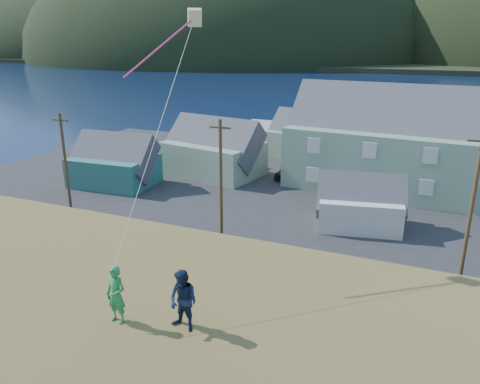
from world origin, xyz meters
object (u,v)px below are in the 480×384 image
at_px(wharf, 317,135).
at_px(shed_teal, 114,162).
at_px(shed_palegreen_near, 213,150).
at_px(kite_flyer_green, 116,295).
at_px(kite_flyer_navy, 183,301).
at_px(shed_palegreen_far, 313,137).
at_px(lodge, 479,150).
at_px(shed_white, 360,203).

bearing_deg(wharf, shed_teal, -113.19).
xyz_separation_m(wharf, shed_palegreen_near, (-5.63, -23.38, 2.39)).
relative_size(wharf, kite_flyer_green, 16.15).
distance_m(shed_teal, kite_flyer_navy, 37.07).
bearing_deg(kite_flyer_navy, shed_teal, 140.37).
bearing_deg(shed_palegreen_far, kite_flyer_green, -69.23).
relative_size(shed_teal, shed_palegreen_far, 0.73).
xyz_separation_m(lodge, kite_flyer_navy, (-9.26, -37.26, 3.31)).
xyz_separation_m(shed_white, kite_flyer_navy, (-0.71, -26.19, 5.97)).
bearing_deg(shed_teal, shed_white, -6.86).
relative_size(lodge, shed_teal, 4.15).
height_order(shed_palegreen_far, kite_flyer_green, kite_flyer_green).
xyz_separation_m(shed_teal, kite_flyer_navy, (23.93, -27.75, 5.60)).
bearing_deg(wharf, lodge, -46.54).
bearing_deg(lodge, shed_palegreen_near, -170.68).
bearing_deg(shed_teal, kite_flyer_navy, -52.47).
height_order(shed_palegreen_far, kite_flyer_navy, kite_flyer_navy).
bearing_deg(shed_teal, shed_palegreen_near, 40.91).
relative_size(shed_palegreen_near, kite_flyer_green, 7.09).
xyz_separation_m(wharf, kite_flyer_navy, (10.79, -58.42, 7.58)).
height_order(shed_palegreen_near, shed_palegreen_far, shed_palegreen_near).
bearing_deg(shed_palegreen_near, shed_white, -16.23).
bearing_deg(shed_palegreen_far, shed_palegreen_near, -113.49).
height_order(lodge, shed_palegreen_far, lodge).
xyz_separation_m(shed_white, shed_palegreen_far, (-9.02, 19.90, 0.67)).
distance_m(shed_white, kite_flyer_green, 27.36).
height_order(shed_teal, shed_white, shed_teal).
distance_m(wharf, lodge, 29.47).
xyz_separation_m(shed_teal, shed_palegreen_far, (15.62, 18.34, 0.30)).
height_order(shed_white, kite_flyer_green, kite_flyer_green).
xyz_separation_m(wharf, shed_white, (11.50, -32.23, 1.61)).
bearing_deg(lodge, shed_palegreen_far, 157.70).
relative_size(lodge, shed_palegreen_near, 3.11).
distance_m(wharf, shed_white, 34.26).
xyz_separation_m(wharf, shed_teal, (-13.14, -30.67, 1.99)).
height_order(lodge, shed_palegreen_near, lodge).
height_order(lodge, shed_teal, lodge).
distance_m(shed_palegreen_near, kite_flyer_green, 38.68).
xyz_separation_m(kite_flyer_green, kite_flyer_navy, (1.80, 0.40, 0.03)).
xyz_separation_m(shed_palegreen_near, shed_palegreen_far, (8.11, 11.05, -0.10)).
height_order(shed_teal, shed_palegreen_near, shed_palegreen_near).
height_order(wharf, kite_flyer_navy, kite_flyer_navy).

